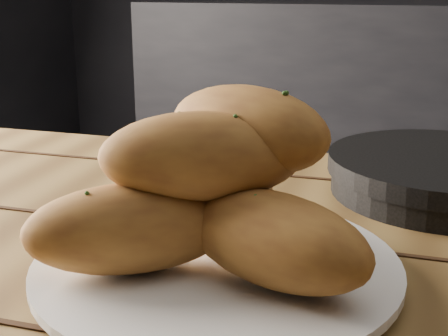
{
  "coord_description": "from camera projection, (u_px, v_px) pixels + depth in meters",
  "views": [
    {
      "loc": [
        -0.37,
        -0.8,
        0.99
      ],
      "look_at": [
        -0.51,
        -0.34,
        0.84
      ],
      "focal_mm": 50.0,
      "sensor_mm": 36.0,
      "label": 1
    }
  ],
  "objects": [
    {
      "name": "plate",
      "position": [
        217.0,
        268.0,
        0.51
      ],
      "size": [
        0.3,
        0.3,
        0.02
      ],
      "color": "white",
      "rests_on": "table"
    },
    {
      "name": "skillet",
      "position": [
        447.0,
        175.0,
        0.71
      ],
      "size": [
        0.38,
        0.26,
        0.05
      ],
      "color": "black",
      "rests_on": "table"
    },
    {
      "name": "bread_rolls",
      "position": [
        216.0,
        190.0,
        0.49
      ],
      "size": [
        0.29,
        0.25,
        0.14
      ],
      "color": "#B37A31",
      "rests_on": "plate"
    }
  ]
}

